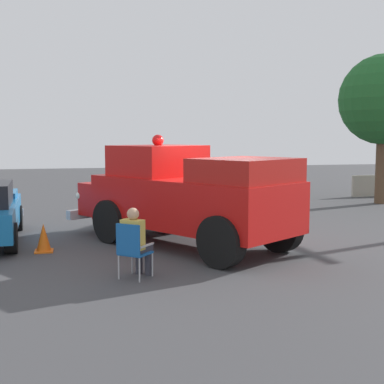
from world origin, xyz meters
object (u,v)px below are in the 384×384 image
Objects in this scene: traffic_cone at (44,238)px; spectator_seated at (136,240)px; oak_tree_left at (384,100)px; lawn_chair_near_truck at (132,247)px; vintage_fire_truck at (185,195)px.

spectator_seated is at bearing 124.04° from traffic_cone.
lawn_chair_near_truck is at bearing 39.08° from oak_tree_left.
vintage_fire_truck is 3.31m from traffic_cone.
vintage_fire_truck reaches higher than lawn_chair_near_truck.
oak_tree_left is at bearing -140.92° from lawn_chair_near_truck.
lawn_chair_near_truck is 0.17m from spectator_seated.
spectator_seated is 13.63m from oak_tree_left.
traffic_cone is at bearing 25.56° from oak_tree_left.
vintage_fire_truck reaches higher than spectator_seated.
vintage_fire_truck is at bearing 33.28° from oak_tree_left.
lawn_chair_near_truck is at bearing 50.23° from spectator_seated.
spectator_seated is (-0.08, -0.10, 0.11)m from lawn_chair_near_truck.
lawn_chair_near_truck is 0.18× the size of oak_tree_left.
oak_tree_left is (-10.31, -8.34, 3.16)m from spectator_seated.
spectator_seated is at bearing 60.11° from vintage_fire_truck.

